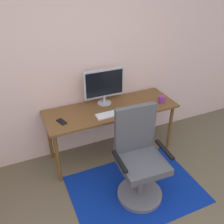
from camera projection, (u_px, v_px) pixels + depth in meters
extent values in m
cube|color=beige|center=(63.00, 60.00, 2.95)|extent=(6.00, 0.10, 2.60)
cube|color=navy|center=(135.00, 189.00, 2.92)|extent=(1.48, 1.06, 0.01)
cube|color=brown|center=(111.00, 109.00, 3.13)|extent=(1.68, 0.59, 0.03)
cylinder|color=brown|center=(58.00, 159.00, 2.86)|extent=(0.04, 0.04, 0.69)
cylinder|color=brown|center=(170.00, 128.00, 3.40)|extent=(0.04, 0.04, 0.69)
cylinder|color=brown|center=(50.00, 137.00, 3.23)|extent=(0.04, 0.04, 0.69)
cylinder|color=brown|center=(152.00, 112.00, 3.77)|extent=(0.04, 0.04, 0.69)
cylinder|color=#B2B2B7|center=(104.00, 103.00, 3.23)|extent=(0.18, 0.18, 0.01)
cylinder|color=#B2B2B7|center=(104.00, 99.00, 3.20)|extent=(0.04, 0.04, 0.09)
cube|color=#B7B7BC|center=(104.00, 83.00, 3.09)|extent=(0.53, 0.04, 0.36)
cube|color=black|center=(105.00, 84.00, 3.07)|extent=(0.49, 0.00, 0.32)
cube|color=white|center=(113.00, 114.00, 2.99)|extent=(0.43, 0.13, 0.02)
ellipsoid|color=white|center=(136.00, 108.00, 3.09)|extent=(0.06, 0.10, 0.03)
cylinder|color=#7E3086|center=(161.00, 99.00, 3.22)|extent=(0.09, 0.09, 0.09)
cube|color=black|center=(62.00, 122.00, 2.84)|extent=(0.11, 0.15, 0.01)
cylinder|color=slate|center=(140.00, 194.00, 2.83)|extent=(0.51, 0.51, 0.05)
cylinder|color=slate|center=(141.00, 180.00, 2.71)|extent=(0.06, 0.06, 0.40)
cube|color=#4C4C51|center=(142.00, 163.00, 2.59)|extent=(0.50, 0.50, 0.08)
cube|color=#4C4C51|center=(135.00, 128.00, 2.60)|extent=(0.45, 0.08, 0.54)
cube|color=black|center=(120.00, 161.00, 2.46)|extent=(0.06, 0.33, 0.03)
cube|color=black|center=(164.00, 149.00, 2.61)|extent=(0.06, 0.33, 0.03)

